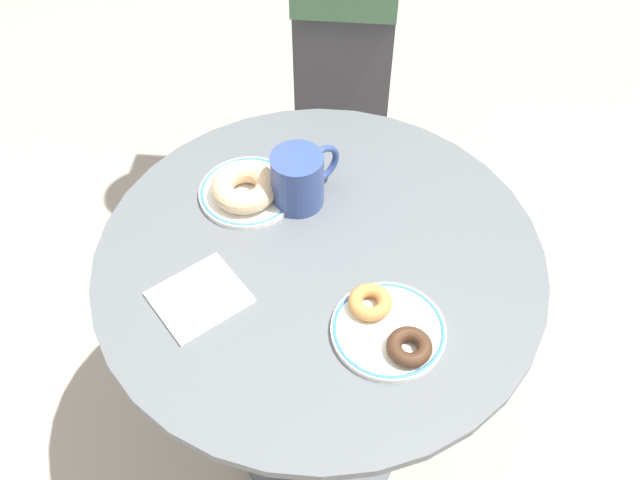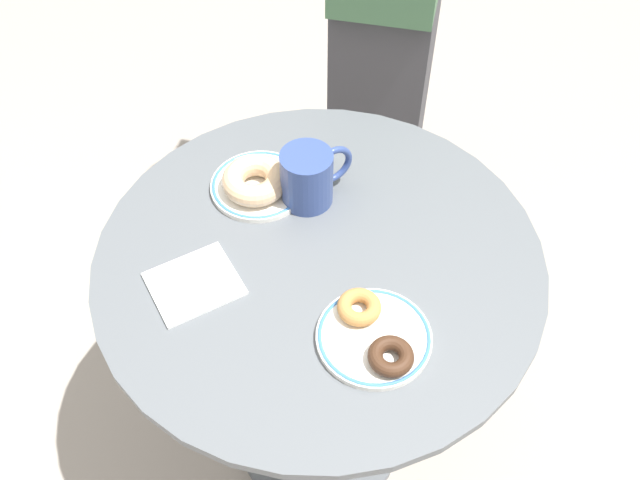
% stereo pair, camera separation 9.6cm
% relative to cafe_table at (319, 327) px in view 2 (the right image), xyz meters
% --- Properties ---
extents(ground_plane, '(7.00, 7.00, 0.02)m').
position_rel_cafe_table_xyz_m(ground_plane, '(0.00, 0.00, -0.52)').
color(ground_plane, '#9E9389').
extents(cafe_table, '(0.75, 0.75, 0.73)m').
position_rel_cafe_table_xyz_m(cafe_table, '(0.00, 0.00, 0.00)').
color(cafe_table, '#565B60').
rests_on(cafe_table, ground).
extents(plate_left, '(0.17, 0.17, 0.01)m').
position_rel_cafe_table_xyz_m(plate_left, '(-0.18, -0.03, 0.23)').
color(plate_left, white).
rests_on(plate_left, cafe_table).
extents(plate_right, '(0.17, 0.17, 0.01)m').
position_rel_cafe_table_xyz_m(plate_right, '(0.18, -0.00, 0.23)').
color(plate_right, white).
rests_on(plate_right, cafe_table).
extents(donut_glazed, '(0.14, 0.14, 0.04)m').
position_rel_cafe_table_xyz_m(donut_glazed, '(-0.17, -0.04, 0.25)').
color(donut_glazed, '#E0B789').
rests_on(donut_glazed, plate_left).
extents(donut_chocolate, '(0.07, 0.07, 0.02)m').
position_rel_cafe_table_xyz_m(donut_chocolate, '(0.23, 0.00, 0.25)').
color(donut_chocolate, '#422819').
rests_on(donut_chocolate, plate_right).
extents(donut_old_fashioned, '(0.07, 0.07, 0.02)m').
position_rel_cafe_table_xyz_m(donut_old_fashioned, '(0.14, -0.00, 0.25)').
color(donut_old_fashioned, '#BC7F42').
rests_on(donut_old_fashioned, plate_right).
extents(paper_napkin, '(0.12, 0.14, 0.01)m').
position_rel_cafe_table_xyz_m(paper_napkin, '(-0.03, -0.21, 0.23)').
color(paper_napkin, white).
rests_on(paper_napkin, cafe_table).
extents(coffee_mug, '(0.09, 0.14, 0.10)m').
position_rel_cafe_table_xyz_m(coffee_mug, '(-0.12, 0.04, 0.27)').
color(coffee_mug, '#334784').
rests_on(coffee_mug, cafe_table).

